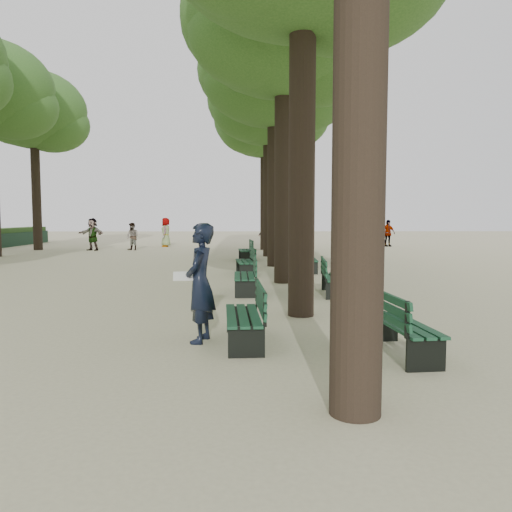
{
  "coord_description": "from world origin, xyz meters",
  "views": [
    {
      "loc": [
        0.41,
        -6.86,
        1.98
      ],
      "look_at": [
        0.6,
        3.0,
        1.2
      ],
      "focal_mm": 35.0,
      "sensor_mm": 36.0,
      "label": 1
    }
  ],
  "objects": [
    {
      "name": "ground",
      "position": [
        0.0,
        0.0,
        0.0
      ],
      "size": [
        120.0,
        120.0,
        0.0
      ],
      "primitive_type": "plane",
      "color": "#C1BA92",
      "rests_on": "ground"
    },
    {
      "name": "tree_central_2",
      "position": [
        1.5,
        8.0,
        7.65
      ],
      "size": [
        6.0,
        6.0,
        9.95
      ],
      "color": "#33261C",
      "rests_on": "ground"
    },
    {
      "name": "tree_central_3",
      "position": [
        1.5,
        13.0,
        7.65
      ],
      "size": [
        6.0,
        6.0,
        9.95
      ],
      "color": "#33261C",
      "rests_on": "ground"
    },
    {
      "name": "tree_central_4",
      "position": [
        1.5,
        18.0,
        7.65
      ],
      "size": [
        6.0,
        6.0,
        9.95
      ],
      "color": "#33261C",
      "rests_on": "ground"
    },
    {
      "name": "tree_central_5",
      "position": [
        1.5,
        23.0,
        7.65
      ],
      "size": [
        6.0,
        6.0,
        9.95
      ],
      "color": "#33261C",
      "rests_on": "ground"
    },
    {
      "name": "tree_far_5",
      "position": [
        -12.0,
        23.0,
        8.14
      ],
      "size": [
        6.0,
        6.0,
        10.45
      ],
      "color": "#33261C",
      "rests_on": "ground"
    },
    {
      "name": "bench_left_0",
      "position": [
        0.37,
        0.8,
        0.27
      ],
      "size": [
        0.66,
        1.83,
        0.92
      ],
      "color": "black",
      "rests_on": "ground"
    },
    {
      "name": "bench_left_1",
      "position": [
        0.37,
        5.93,
        0.27
      ],
      "size": [
        0.6,
        1.81,
        0.92
      ],
      "color": "black",
      "rests_on": "ground"
    },
    {
      "name": "bench_left_2",
      "position": [
        0.37,
        10.08,
        0.27
      ],
      "size": [
        0.73,
        1.84,
        0.92
      ],
      "color": "black",
      "rests_on": "ground"
    },
    {
      "name": "bench_left_3",
      "position": [
        0.37,
        15.74,
        0.27
      ],
      "size": [
        0.71,
        1.84,
        0.92
      ],
      "color": "black",
      "rests_on": "ground"
    },
    {
      "name": "bench_right_0",
      "position": [
        2.63,
        0.12,
        0.27
      ],
      "size": [
        0.73,
        1.84,
        0.92
      ],
      "color": "black",
      "rests_on": "ground"
    },
    {
      "name": "bench_right_1",
      "position": [
        2.63,
        5.64,
        0.27
      ],
      "size": [
        0.72,
        1.84,
        0.92
      ],
      "color": "black",
      "rests_on": "ground"
    },
    {
      "name": "bench_right_2",
      "position": [
        2.63,
        10.87,
        0.27
      ],
      "size": [
        0.64,
        1.82,
        0.92
      ],
      "color": "black",
      "rests_on": "ground"
    },
    {
      "name": "bench_right_3",
      "position": [
        2.63,
        15.61,
        0.27
      ],
      "size": [
        0.8,
        1.86,
        0.92
      ],
      "color": "black",
      "rests_on": "ground"
    },
    {
      "name": "man_with_map",
      "position": [
        -0.32,
        0.93,
        0.94
      ],
      "size": [
        0.69,
        0.81,
        1.88
      ],
      "color": "black",
      "rests_on": "ground"
    },
    {
      "name": "pedestrian_a",
      "position": [
        -6.28,
        22.53,
        0.81
      ],
      "size": [
        0.84,
        0.69,
        1.62
      ],
      "primitive_type": "imported",
      "rotation": [
        0.0,
        0.0,
        5.73
      ],
      "color": "#262628",
      "rests_on": "ground"
    },
    {
      "name": "pedestrian_e",
      "position": [
        -8.58,
        22.41,
        0.95
      ],
      "size": [
        1.75,
        1.1,
        1.9
      ],
      "primitive_type": "imported",
      "rotation": [
        0.0,
        0.0,
        5.84
      ],
      "color": "#262628",
      "rests_on": "ground"
    },
    {
      "name": "pedestrian_d",
      "position": [
        -4.88,
        25.97,
        0.95
      ],
      "size": [
        0.39,
        0.93,
        1.9
      ],
      "primitive_type": "imported",
      "rotation": [
        0.0,
        0.0,
        4.72
      ],
      "color": "#262628",
      "rests_on": "ground"
    },
    {
      "name": "pedestrian_c",
      "position": [
        9.74,
        25.88,
        0.88
      ],
      "size": [
        1.09,
        0.57,
        1.77
      ],
      "primitive_type": "imported",
      "rotation": [
        0.0,
        0.0,
        0.22
      ],
      "color": "#262628",
      "rests_on": "ground"
    },
    {
      "name": "pedestrian_b",
      "position": [
        1.78,
        28.43,
        0.91
      ],
      "size": [
        1.15,
        1.02,
        1.83
      ],
      "primitive_type": "imported",
      "rotation": [
        0.0,
        0.0,
        5.62
      ],
      "color": "#262628",
      "rests_on": "ground"
    }
  ]
}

